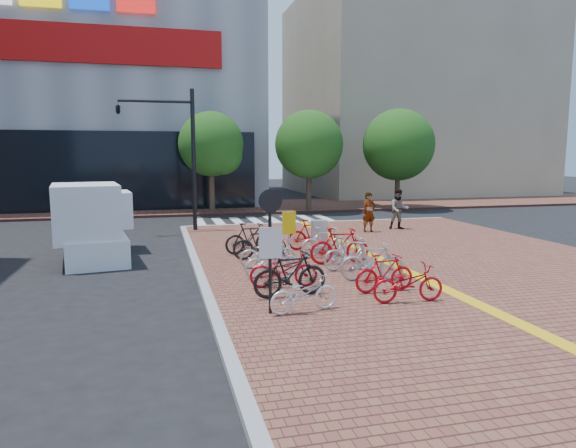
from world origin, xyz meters
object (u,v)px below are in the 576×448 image
object	(u,v)px
bike_4	(268,253)
box_truck	(94,223)
bike_5	(260,244)
pedestrian_a	(369,212)
traffic_light_pole	(159,133)
pedestrian_b	(399,209)
bike_10	(350,253)
bike_1	(290,274)
yellow_sign	(289,227)
bike_12	(325,242)
bike_7	(408,283)
utility_box	(319,236)
bike_9	(372,261)
bike_2	(284,269)
bike_8	(385,273)
bike_0	(304,293)
bike_6	(250,238)
bike_11	(340,246)
bike_13	(312,234)
bike_3	(272,261)
notice_sign	(270,236)

from	to	relation	value
bike_4	box_truck	world-z (taller)	box_truck
bike_5	pedestrian_a	distance (m)	7.64
traffic_light_pole	bike_4	bearing A→B (deg)	-70.31
pedestrian_b	bike_10	bearing A→B (deg)	-113.40
bike_1	yellow_sign	size ratio (longest dim) A/B	1.14
bike_12	pedestrian_b	distance (m)	7.64
bike_7	utility_box	distance (m)	6.46
bike_9	bike_2	bearing A→B (deg)	99.85
yellow_sign	bike_4	bearing A→B (deg)	-149.08
bike_8	box_truck	world-z (taller)	box_truck
bike_0	bike_5	world-z (taller)	bike_5
pedestrian_b	bike_9	bearing A→B (deg)	-108.26
bike_6	bike_11	world-z (taller)	bike_11
bike_2	bike_13	size ratio (longest dim) A/B	0.96
bike_0	pedestrian_b	bearing A→B (deg)	-45.51
bike_3	pedestrian_a	world-z (taller)	pedestrian_a
bike_13	bike_6	bearing A→B (deg)	95.92
bike_5	notice_sign	size ratio (longest dim) A/B	0.65
bike_7	pedestrian_b	distance (m)	12.14
bike_12	bike_9	bearing A→B (deg)	178.18
bike_6	bike_13	size ratio (longest dim) A/B	0.98
bike_2	bike_5	world-z (taller)	bike_5
bike_3	bike_10	size ratio (longest dim) A/B	0.97
bike_4	pedestrian_a	bearing A→B (deg)	-43.99
bike_11	box_truck	xyz separation A→B (m)	(-7.71, 3.50, 0.51)
bike_0	traffic_light_pole	size ratio (longest dim) A/B	0.26
bike_0	bike_5	bearing A→B (deg)	-12.03
bike_4	bike_13	bearing A→B (deg)	-40.51
bike_0	pedestrian_a	xyz separation A→B (m)	(6.07, 10.61, 0.46)
bike_11	bike_12	bearing A→B (deg)	7.63
bike_0	bike_10	size ratio (longest dim) A/B	0.95
bike_5	traffic_light_pole	distance (m)	8.82
pedestrian_b	utility_box	xyz separation A→B (m)	(-5.32, -4.51, -0.35)
bike_3	traffic_light_pole	bearing A→B (deg)	5.41
bike_8	pedestrian_b	bearing A→B (deg)	-32.46
bike_8	bike_12	world-z (taller)	bike_12
bike_9	bike_10	world-z (taller)	bike_9
bike_7	notice_sign	xyz separation A→B (m)	(-3.33, -0.09, 1.27)
bike_7	utility_box	world-z (taller)	utility_box
bike_5	traffic_light_pole	bearing A→B (deg)	29.55
bike_11	box_truck	distance (m)	8.48
yellow_sign	traffic_light_pole	world-z (taller)	traffic_light_pole
bike_12	traffic_light_pole	size ratio (longest dim) A/B	0.27
bike_0	utility_box	world-z (taller)	utility_box
box_truck	bike_11	bearing A→B (deg)	-24.43
bike_7	bike_8	size ratio (longest dim) A/B	1.07
bike_9	notice_sign	xyz separation A→B (m)	(-3.36, -2.24, 1.18)
bike_13	box_truck	size ratio (longest dim) A/B	0.39
bike_13	utility_box	distance (m)	0.54
bike_0	pedestrian_b	xyz separation A→B (m)	(7.77, 11.10, 0.50)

